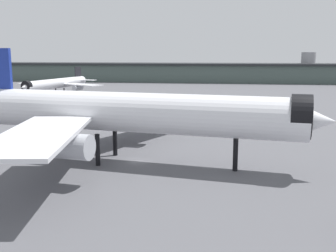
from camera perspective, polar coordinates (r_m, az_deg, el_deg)
The scene contains 7 objects.
ground at distance 65.55m, azimuth -4.51°, elevation -5.16°, with size 900.00×900.00×0.00m, color #56565B.
airliner_near_gate at distance 64.64m, azimuth -6.90°, elevation 1.91°, with size 64.88×58.54×18.36m.
airliner_far_taxiway at distance 172.73m, azimuth -15.53°, elevation 5.86°, with size 39.17×43.51×11.41m.
terminal_building at distance 247.01m, azimuth 2.21°, elevation 7.67°, with size 250.60×28.17×17.94m.
baggage_tug_wing at distance 99.83m, azimuth 2.21°, elevation 0.83°, with size 3.57×2.86×1.85m.
traffic_cone_near_nose at distance 103.70m, azimuth 0.46°, elevation 0.86°, with size 0.58×0.58×0.72m, color #F2600C.
traffic_cone_wingtip at distance 86.86m, azimuth 16.23°, elevation -1.45°, with size 0.54×0.54×0.68m, color #F2600C.
Camera 1 is at (13.10, -61.79, 17.55)m, focal length 42.70 mm.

